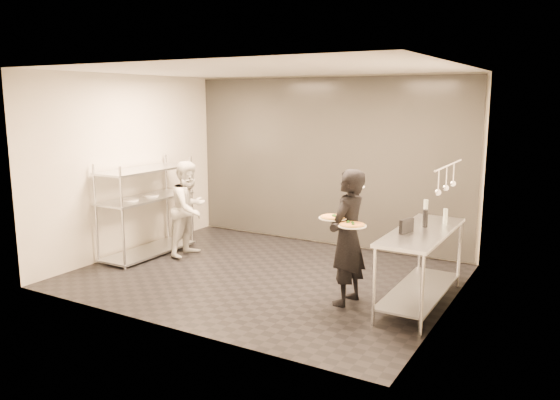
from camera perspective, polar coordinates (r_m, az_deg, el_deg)
The scene contains 13 objects.
room_shell at distance 8.37m, azimuth 2.51°, elevation 3.49°, with size 5.00×4.00×2.80m.
pass_rack at distance 8.77m, azimuth -13.77°, elevation -0.66°, with size 0.60×1.60×1.50m.
prep_counter at distance 6.65m, azimuth 14.53°, elevation -5.53°, with size 0.60×1.80×0.92m.
utensil_rail at distance 6.41m, azimuth 17.04°, elevation 2.16°, with size 0.07×1.20×0.31m.
waiter at distance 6.51m, azimuth 7.07°, elevation -3.90°, with size 0.59×0.39×1.63m, color black.
chef at distance 8.60m, azimuth -9.47°, elevation -0.89°, with size 0.72×0.56×1.49m, color silver.
pizza_plate_near at distance 6.36m, azimuth 5.53°, elevation -1.81°, with size 0.33×0.33×0.05m.
pizza_plate_far at distance 6.19m, azimuth 7.53°, elevation -2.60°, with size 0.33×0.33×0.05m.
salad_plate at distance 6.64m, azimuth 7.76°, elevation 1.56°, with size 0.25×0.25×0.07m.
pos_monitor at distance 6.37m, azimuth 13.08°, elevation -2.67°, with size 0.05×0.23×0.16m, color black.
bottle_green at distance 7.36m, azimuth 14.98°, elevation -0.79°, with size 0.06×0.06×0.22m, color gray.
bottle_clear at distance 6.98m, azimuth 16.89°, elevation -1.62°, with size 0.06×0.06×0.18m, color gray.
bottle_dark at distance 6.71m, azimuth 14.94°, elevation -1.87°, with size 0.06×0.06×0.21m, color black.
Camera 1 is at (3.84, -6.18, 2.44)m, focal length 35.00 mm.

